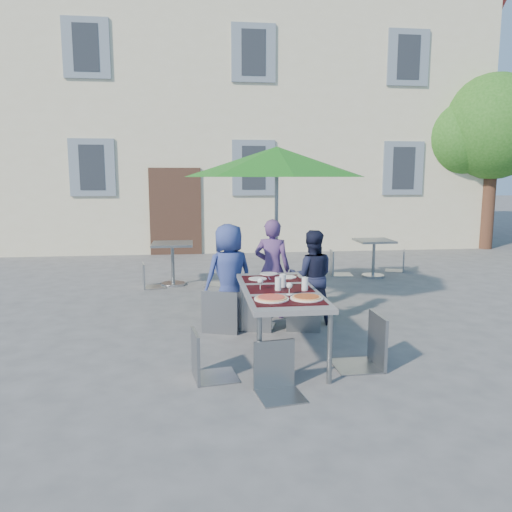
{
  "coord_description": "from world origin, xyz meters",
  "views": [
    {
      "loc": [
        -1.53,
        -5.37,
        1.97
      ],
      "look_at": [
        -0.76,
        0.84,
        0.98
      ],
      "focal_mm": 35.0,
      "sensor_mm": 36.0,
      "label": 1
    }
  ],
  "objects": [
    {
      "name": "child_1",
      "position": [
        -0.45,
        1.47,
        0.7
      ],
      "size": [
        0.6,
        0.5,
        1.4
      ],
      "primitive_type": "imported",
      "rotation": [
        0.0,
        0.0,
        2.76
      ],
      "color": "#563975",
      "rests_on": "ground"
    },
    {
      "name": "bg_chair_l_1",
      "position": [
        1.32,
        4.3,
        0.56
      ],
      "size": [
        0.47,
        0.47,
        0.96
      ],
      "color": "#94999F",
      "rests_on": "ground"
    },
    {
      "name": "bg_chair_r_1",
      "position": [
        2.74,
        4.54,
        0.5
      ],
      "size": [
        0.51,
        0.51,
        0.86
      ],
      "color": "gray",
      "rests_on": "ground"
    },
    {
      "name": "chair_0",
      "position": [
        -1.2,
        0.84,
        0.62
      ],
      "size": [
        0.59,
        0.59,
        1.05
      ],
      "color": "gray",
      "rests_on": "ground"
    },
    {
      "name": "chair_4",
      "position": [
        0.25,
        -0.55,
        0.63
      ],
      "size": [
        0.48,
        0.48,
        1.06
      ],
      "color": "gray",
      "rests_on": "ground"
    },
    {
      "name": "place_settings",
      "position": [
        -0.59,
        0.58,
        0.76
      ],
      "size": [
        0.64,
        0.52,
        0.01
      ],
      "color": "white",
      "rests_on": "dining_table"
    },
    {
      "name": "cafe_table_1",
      "position": [
        2.0,
        4.05,
        0.51
      ],
      "size": [
        0.69,
        0.69,
        0.74
      ],
      "color": "#B1B4B9",
      "rests_on": "ground"
    },
    {
      "name": "pizza_near_right",
      "position": [
        -0.42,
        -0.57,
        0.77
      ],
      "size": [
        0.33,
        0.33,
        0.03
      ],
      "color": "white",
      "rests_on": "dining_table"
    },
    {
      "name": "building",
      "position": [
        -0.0,
        11.5,
        4.85
      ],
      "size": [
        13.6,
        8.2,
        11.1
      ],
      "color": "beige",
      "rests_on": "ground"
    },
    {
      "name": "ground",
      "position": [
        0.0,
        0.0,
        0.0
      ],
      "size": [
        90.0,
        90.0,
        0.0
      ],
      "primitive_type": "plane",
      "color": "#4C4C4E",
      "rests_on": "ground"
    },
    {
      "name": "dining_table",
      "position": [
        -0.61,
        -0.06,
        0.7
      ],
      "size": [
        0.8,
        1.85,
        0.76
      ],
      "color": "#4F5055",
      "rests_on": "ground"
    },
    {
      "name": "chair_3",
      "position": [
        -1.44,
        -0.66,
        0.54
      ],
      "size": [
        0.47,
        0.47,
        0.93
      ],
      "color": "gray",
      "rests_on": "ground"
    },
    {
      "name": "child_0",
      "position": [
        -1.09,
        1.07,
        0.69
      ],
      "size": [
        0.79,
        0.66,
        1.37
      ],
      "primitive_type": "imported",
      "rotation": [
        0.0,
        0.0,
        3.53
      ],
      "color": "navy",
      "rests_on": "ground"
    },
    {
      "name": "bg_chair_l_0",
      "position": [
        -2.36,
        3.57,
        0.5
      ],
      "size": [
        0.44,
        0.44,
        0.86
      ],
      "color": "#90969B",
      "rests_on": "ground"
    },
    {
      "name": "chair_1",
      "position": [
        -0.76,
        0.86,
        0.58
      ],
      "size": [
        0.54,
        0.55,
        0.98
      ],
      "color": "gray",
      "rests_on": "ground"
    },
    {
      "name": "pizza_near_left",
      "position": [
        -0.77,
        -0.55,
        0.77
      ],
      "size": [
        0.35,
        0.35,
        0.03
      ],
      "color": "white",
      "rests_on": "dining_table"
    },
    {
      "name": "chair_2",
      "position": [
        -0.14,
        0.78,
        0.58
      ],
      "size": [
        0.52,
        0.52,
        0.99
      ],
      "color": "gray",
      "rests_on": "ground"
    },
    {
      "name": "child_2",
      "position": [
        0.03,
        1.1,
        0.64
      ],
      "size": [
        0.66,
        0.44,
        1.27
      ],
      "primitive_type": "imported",
      "rotation": [
        0.0,
        0.0,
        3.0
      ],
      "color": "#181C35",
      "rests_on": "ground"
    },
    {
      "name": "tree",
      "position": [
        6.55,
        7.54,
        3.25
      ],
      "size": [
        3.6,
        3.0,
        4.7
      ],
      "color": "#4B2E20",
      "rests_on": "ground"
    },
    {
      "name": "patio_umbrella",
      "position": [
        -0.31,
        1.95,
        2.17
      ],
      "size": [
        2.7,
        2.7,
        2.41
      ],
      "color": "#B1B4B9",
      "rests_on": "ground"
    },
    {
      "name": "glassware",
      "position": [
        -0.55,
        -0.13,
        0.83
      ],
      "size": [
        0.54,
        0.42,
        0.15
      ],
      "color": "silver",
      "rests_on": "dining_table"
    },
    {
      "name": "cafe_table_0",
      "position": [
        -1.94,
        3.75,
        0.55
      ],
      "size": [
        0.73,
        0.73,
        0.79
      ],
      "color": "#B1B4B9",
      "rests_on": "ground"
    },
    {
      "name": "bg_chair_r_0",
      "position": [
        -1.03,
        3.64,
        0.56
      ],
      "size": [
        0.52,
        0.51,
        0.96
      ],
      "color": "gray",
      "rests_on": "ground"
    },
    {
      "name": "chair_5",
      "position": [
        -0.8,
        -1.07,
        0.52
      ],
      "size": [
        0.45,
        0.46,
        0.9
      ],
      "color": "gray",
      "rests_on": "ground"
    }
  ]
}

